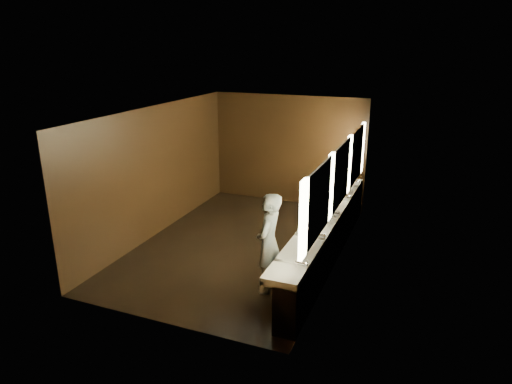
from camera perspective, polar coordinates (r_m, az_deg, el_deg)
floor at (r=9.64m, az=-1.73°, el=-6.63°), size 6.00×6.00×0.00m
ceiling at (r=8.84m, az=-1.91°, el=10.07°), size 4.00×6.00×0.02m
wall_back at (r=11.86m, az=4.02°, el=5.28°), size 4.00×0.02×2.80m
wall_front at (r=6.68m, az=-12.23°, el=-5.67°), size 4.00×0.02×2.80m
wall_left at (r=10.08m, az=-12.30°, el=2.56°), size 0.02×6.00×2.80m
wall_right at (r=8.57m, az=10.53°, el=-0.12°), size 0.02×6.00×2.80m
sink_counter at (r=8.93m, az=8.89°, el=-5.48°), size 0.55×5.40×1.01m
mirror_band at (r=8.47m, az=10.53°, el=2.14°), size 0.06×5.03×1.15m
person at (r=7.64m, az=1.62°, el=-6.41°), size 0.44×0.65×1.74m
trash_bin at (r=8.69m, az=6.78°, el=-7.44°), size 0.53×0.53×0.62m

